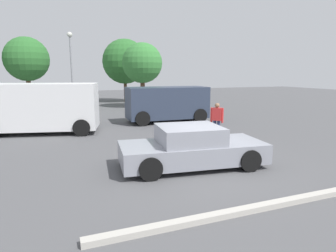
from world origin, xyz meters
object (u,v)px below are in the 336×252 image
object	(u,v)px
dog	(232,139)
pedestrian	(217,117)
van_white	(41,107)
light_post_near	(71,56)
sedan_foreground	(192,148)
suv_dark	(167,103)

from	to	relation	value
dog	pedestrian	size ratio (longest dim) A/B	0.44
dog	van_white	xyz separation A→B (m)	(-6.82, 5.48, 0.95)
van_white	light_post_near	size ratio (longest dim) A/B	0.87
sedan_foreground	light_post_near	world-z (taller)	light_post_near
pedestrian	suv_dark	bearing A→B (deg)	-130.49
sedan_foreground	dog	distance (m)	2.97
pedestrian	light_post_near	distance (m)	17.08
suv_dark	dog	bearing A→B (deg)	94.98
dog	pedestrian	bearing A→B (deg)	-111.07
dog	light_post_near	bearing A→B (deg)	-87.69
suv_dark	light_post_near	bearing A→B (deg)	-66.09
sedan_foreground	pedestrian	size ratio (longest dim) A/B	2.95
sedan_foreground	dog	size ratio (longest dim) A/B	6.77
van_white	suv_dark	size ratio (longest dim) A/B	1.16
van_white	suv_dark	xyz separation A→B (m)	(6.57, 0.80, -0.15)
dog	sedan_foreground	bearing A→B (deg)	19.71
sedan_foreground	light_post_near	distance (m)	19.64
dog	suv_dark	distance (m)	6.33
dog	light_post_near	xyz separation A→B (m)	(-4.64, 17.61, 3.91)
dog	light_post_near	size ratio (longest dim) A/B	0.11
van_white	suv_dark	world-z (taller)	van_white
sedan_foreground	suv_dark	distance (m)	8.18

